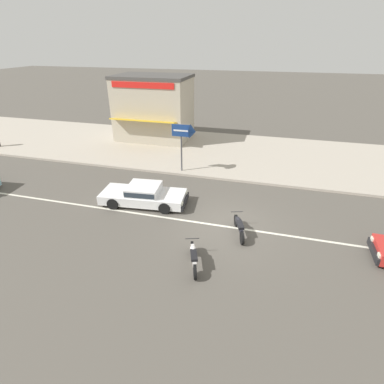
{
  "coord_description": "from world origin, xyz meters",
  "views": [
    {
      "loc": [
        1.46,
        -11.81,
        7.84
      ],
      "look_at": [
        -2.18,
        1.52,
        0.8
      ],
      "focal_mm": 28.0,
      "sensor_mm": 36.0,
      "label": 1
    }
  ],
  "objects_px": {
    "motorcycle_0": "(194,256)",
    "arrow_signboard": "(190,133)",
    "motorcycle_1": "(239,226)",
    "sedan_white_2": "(144,194)",
    "shopfront_corner_warung": "(154,108)"
  },
  "relations": [
    {
      "from": "motorcycle_0",
      "to": "arrow_signboard",
      "type": "xyz_separation_m",
      "value": [
        -2.53,
        8.57,
        2.3
      ]
    },
    {
      "from": "motorcycle_1",
      "to": "arrow_signboard",
      "type": "height_order",
      "value": "arrow_signboard"
    },
    {
      "from": "sedan_white_2",
      "to": "motorcycle_0",
      "type": "xyz_separation_m",
      "value": [
        3.82,
        -4.08,
        -0.11
      ]
    },
    {
      "from": "motorcycle_0",
      "to": "motorcycle_1",
      "type": "distance_m",
      "value": 2.92
    },
    {
      "from": "motorcycle_0",
      "to": "arrow_signboard",
      "type": "distance_m",
      "value": 9.23
    },
    {
      "from": "motorcycle_0",
      "to": "shopfront_corner_warung",
      "type": "xyz_separation_m",
      "value": [
        -7.51,
        15.07,
        2.33
      ]
    },
    {
      "from": "motorcycle_1",
      "to": "motorcycle_0",
      "type": "bearing_deg",
      "value": -119.15
    },
    {
      "from": "motorcycle_1",
      "to": "arrow_signboard",
      "type": "bearing_deg",
      "value": 123.28
    },
    {
      "from": "sedan_white_2",
      "to": "arrow_signboard",
      "type": "height_order",
      "value": "arrow_signboard"
    },
    {
      "from": "motorcycle_0",
      "to": "arrow_signboard",
      "type": "height_order",
      "value": "arrow_signboard"
    },
    {
      "from": "sedan_white_2",
      "to": "arrow_signboard",
      "type": "bearing_deg",
      "value": 73.96
    },
    {
      "from": "sedan_white_2",
      "to": "motorcycle_0",
      "type": "height_order",
      "value": "sedan_white_2"
    },
    {
      "from": "motorcycle_1",
      "to": "sedan_white_2",
      "type": "bearing_deg",
      "value": 163.74
    },
    {
      "from": "motorcycle_1",
      "to": "shopfront_corner_warung",
      "type": "bearing_deg",
      "value": 125.53
    },
    {
      "from": "sedan_white_2",
      "to": "motorcycle_0",
      "type": "distance_m",
      "value": 5.59
    }
  ]
}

